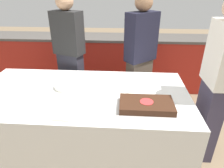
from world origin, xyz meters
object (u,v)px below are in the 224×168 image
(plate_stack, at_px, (66,86))
(person_standing_back, at_px, (70,55))
(person_seated_right, at_px, (216,84))
(cake, at_px, (146,105))
(person_cutting_cake, at_px, (140,57))

(plate_stack, bearing_deg, person_standing_back, 100.52)
(plate_stack, bearing_deg, person_seated_right, -2.97)
(cake, bearing_deg, person_cutting_cake, 90.00)
(person_cutting_cake, xyz_separation_m, person_standing_back, (-0.94, 0.00, 0.01))
(cake, relative_size, plate_stack, 2.16)
(plate_stack, relative_size, person_seated_right, 0.14)
(person_cutting_cake, xyz_separation_m, person_seated_right, (0.67, -0.77, 0.02))
(person_seated_right, bearing_deg, person_standing_back, -115.43)
(cake, relative_size, person_cutting_cake, 0.31)
(cake, distance_m, person_cutting_cake, 1.02)
(plate_stack, xyz_separation_m, person_cutting_cake, (0.82, 0.69, 0.10))
(cake, xyz_separation_m, person_seated_right, (0.67, 0.25, 0.10))
(cake, xyz_separation_m, person_cutting_cake, (0.00, 1.02, 0.09))
(plate_stack, xyz_separation_m, person_standing_back, (-0.13, 0.69, 0.10))
(cake, height_order, plate_stack, cake)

